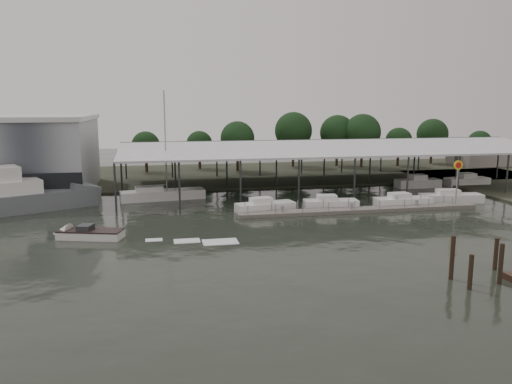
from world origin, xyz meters
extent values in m
plane|color=#242A22|center=(0.00, 0.00, 0.00)|extent=(200.00, 200.00, 0.00)
cube|color=#3C4030|center=(0.00, 42.00, 0.10)|extent=(140.00, 30.00, 0.30)
cube|color=#313437|center=(17.00, 28.00, 6.76)|extent=(58.00, 0.40, 0.30)
cylinder|color=#313437|center=(-12.00, 16.50, 2.75)|extent=(0.24, 0.24, 5.50)
cylinder|color=#313437|center=(-12.00, 39.50, 2.75)|extent=(0.24, 0.24, 5.50)
cylinder|color=#313437|center=(46.00, 39.50, 2.75)|extent=(0.24, 0.24, 5.50)
cube|color=slate|center=(15.00, 10.00, 0.20)|extent=(28.00, 2.00, 0.40)
cylinder|color=gray|center=(2.00, 9.10, 0.80)|extent=(0.10, 0.10, 1.20)
cylinder|color=gray|center=(28.00, 10.90, 0.80)|extent=(0.10, 0.10, 1.20)
cube|color=gray|center=(14.00, 10.00, 0.70)|extent=(0.30, 0.30, 0.70)
cylinder|color=gray|center=(27.00, 10.00, 2.50)|extent=(0.16, 0.16, 5.00)
cylinder|color=yellow|center=(27.00, 10.00, 5.00)|extent=(1.10, 0.12, 1.10)
cylinder|color=red|center=(27.00, 9.93, 5.00)|extent=(0.70, 0.05, 0.70)
cube|color=gray|center=(55.00, 45.00, 2.00)|extent=(10.00, 8.00, 4.00)
cube|color=slate|center=(-23.57, 17.68, 0.90)|extent=(18.51, 12.41, 2.40)
cube|color=slate|center=(-16.37, 21.22, 1.90)|extent=(5.17, 5.72, 1.86)
cube|color=white|center=(-6.62, 21.85, 0.50)|extent=(10.75, 3.89, 1.40)
cube|color=white|center=(-8.29, 21.64, 1.40)|extent=(3.56, 2.20, 0.80)
cylinder|color=gray|center=(-6.10, 21.92, 7.34)|extent=(0.16, 0.16, 12.66)
cylinder|color=gray|center=(-7.97, 21.68, 1.90)|extent=(3.49, 0.56, 0.12)
cube|color=white|center=(-13.39, 4.17, 0.35)|extent=(6.05, 3.61, 0.90)
cone|color=white|center=(-16.06, 5.00, 0.35)|extent=(2.12, 2.39, 2.00)
cube|color=black|center=(-13.39, 4.17, 0.75)|extent=(6.07, 3.67, 0.12)
cube|color=#313437|center=(-13.82, 4.30, 1.00)|extent=(1.56, 1.69, 0.50)
cube|color=silver|center=(-7.79, 2.42, 0.02)|extent=(2.30, 1.50, 0.04)
cube|color=silver|center=(-4.93, 1.53, 0.02)|extent=(3.10, 2.00, 0.04)
cube|color=silver|center=(-2.07, 0.63, 0.02)|extent=(3.90, 2.50, 0.04)
cube|color=white|center=(4.55, 12.08, 0.50)|extent=(6.97, 3.33, 1.10)
cube|color=white|center=(4.05, 12.08, 1.30)|extent=(2.58, 1.99, 0.70)
cube|color=white|center=(12.36, 12.20, 0.50)|extent=(6.44, 2.94, 1.10)
cube|color=white|center=(11.86, 12.20, 1.30)|extent=(2.35, 1.86, 0.70)
cube|color=white|center=(21.22, 11.77, 0.50)|extent=(6.74, 2.23, 1.10)
cube|color=white|center=(20.72, 11.77, 1.30)|extent=(2.36, 1.62, 0.70)
cube|color=white|center=(28.26, 12.86, 0.50)|extent=(7.75, 3.13, 1.10)
cube|color=white|center=(27.76, 12.86, 1.30)|extent=(2.82, 1.92, 0.70)
cylinder|color=#332319|center=(15.06, -13.43, 1.10)|extent=(0.32, 0.32, 3.41)
cylinder|color=#332319|center=(12.45, -13.95, 0.89)|extent=(0.32, 0.32, 2.97)
cylinder|color=#332319|center=(12.40, -11.93, 1.25)|extent=(0.32, 0.32, 3.69)
cylinder|color=#332319|center=(16.71, -10.77, 0.90)|extent=(0.32, 0.32, 2.99)
cylinder|color=black|center=(-8.94, 47.40, 1.75)|extent=(0.50, 0.50, 3.50)
sphere|color=#1C3B18|center=(-8.94, 47.40, 4.90)|extent=(4.90, 4.90, 4.90)
cylinder|color=black|center=(0.63, 50.00, 1.71)|extent=(0.50, 0.50, 3.43)
sphere|color=#1C3B18|center=(0.63, 50.00, 4.80)|extent=(4.80, 4.80, 4.80)
cylinder|color=black|center=(6.95, 45.48, 2.16)|extent=(0.50, 0.50, 4.31)
sphere|color=#1C3B18|center=(6.95, 45.48, 6.04)|extent=(6.04, 6.04, 6.04)
cylinder|color=black|center=(18.33, 49.59, 2.51)|extent=(0.50, 0.50, 5.03)
sphere|color=#1C3B18|center=(18.33, 49.59, 7.04)|extent=(7.04, 7.04, 7.04)
cylinder|color=black|center=(26.91, 49.08, 2.37)|extent=(0.50, 0.50, 4.75)
sphere|color=#1C3B18|center=(26.91, 49.08, 6.65)|extent=(6.65, 6.65, 6.65)
cylinder|color=black|center=(30.80, 46.29, 2.43)|extent=(0.50, 0.50, 4.86)
sphere|color=#1C3B18|center=(30.80, 46.29, 6.81)|extent=(6.81, 6.81, 6.81)
cylinder|color=black|center=(38.40, 46.60, 1.81)|extent=(0.50, 0.50, 3.62)
sphere|color=#1C3B18|center=(38.40, 46.60, 5.06)|extent=(5.06, 5.06, 5.06)
cylinder|color=black|center=(46.85, 49.01, 2.18)|extent=(0.50, 0.50, 4.36)
sphere|color=#1C3B18|center=(46.85, 49.01, 6.10)|extent=(6.10, 6.10, 6.10)
cylinder|color=black|center=(55.42, 46.06, 1.64)|extent=(0.50, 0.50, 3.27)
sphere|color=#1C3B18|center=(55.42, 46.06, 4.58)|extent=(4.58, 4.58, 4.58)
camera|label=1|loc=(-7.45, -41.58, 11.96)|focal=35.00mm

